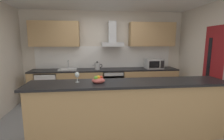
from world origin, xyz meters
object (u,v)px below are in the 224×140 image
Objects in this scene: wine_glass at (77,75)px; range_hood at (112,39)px; microwave at (154,64)px; fruit_bowl at (98,80)px; refrigerator at (48,87)px; kettle at (97,66)px; oven at (113,84)px; sink at (68,69)px.

range_hood is at bearing 68.62° from wine_glass.
fruit_bowl is (-1.73, -2.04, 0.01)m from microwave.
kettle reaches higher than refrigerator.
microwave reaches higher than fruit_bowl.
oven is 1.60× the size of sink.
wine_glass reaches higher than kettle.
sink is at bearing -174.72° from range_hood.
microwave is (1.24, -0.03, 0.59)m from oven.
sink is 2.81× the size of wine_glass.
oven is at bearing -0.49° from sink.
microwave is at bearing -1.29° from oven.
oven is at bearing 76.78° from fruit_bowl.
refrigerator is at bearing 117.04° from wine_glass.
wine_glass is (0.45, -2.01, 0.21)m from sink.
oven is at bearing 4.28° from kettle.
oven is at bearing 0.08° from refrigerator.
range_hood reaches higher than wine_glass.
microwave is 2.67m from fruit_bowl.
refrigerator is 2.30m from range_hood.
kettle is at bearing -1.26° from refrigerator.
wine_glass is at bearing -112.63° from oven.
microwave is (3.10, -0.03, 0.62)m from refrigerator.
oven is 4.50× the size of wine_glass.
sink is at bearing 102.60° from wine_glass.
microwave reaches higher than refrigerator.
sink is (-1.28, 0.01, 0.47)m from oven.
wine_glass reaches higher than fruit_bowl.
microwave is 1.69m from kettle.
microwave is 2.53m from sink.
range_hood is at bearing 4.08° from refrigerator.
kettle is at bearing -175.72° from oven.
refrigerator is 0.76m from sink.
oven is 3.64× the size of fruit_bowl.
refrigerator is 1.52m from kettle.
sink reaches higher than oven.
fruit_bowl is (1.37, -2.06, 0.64)m from refrigerator.
range_hood is (1.85, 0.13, 1.36)m from refrigerator.
oven is 1.37m from sink.
microwave is 1.00× the size of sink.
range_hood is (0.00, 0.13, 1.33)m from oven.
sink is 0.69× the size of range_hood.
kettle is at bearing 89.03° from fruit_bowl.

